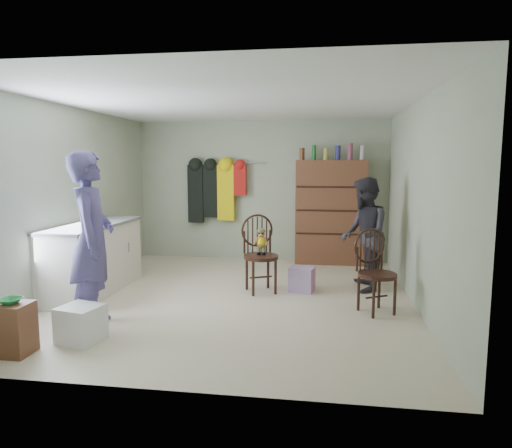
% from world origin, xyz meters
% --- Properties ---
extents(ground_plane, '(5.00, 5.00, 0.00)m').
position_xyz_m(ground_plane, '(0.00, 0.00, 0.00)').
color(ground_plane, beige).
rests_on(ground_plane, ground).
extents(room_walls, '(5.00, 5.00, 5.00)m').
position_xyz_m(room_walls, '(0.00, 0.53, 1.58)').
color(room_walls, '#AAB396').
rests_on(room_walls, ground).
extents(counter, '(0.64, 1.86, 0.94)m').
position_xyz_m(counter, '(-1.95, 0.00, 0.47)').
color(counter, silver).
rests_on(counter, ground).
extents(stool, '(0.34, 0.29, 0.48)m').
position_xyz_m(stool, '(-1.67, -2.05, 0.24)').
color(stool, brown).
rests_on(stool, ground).
extents(bowl, '(0.20, 0.20, 0.05)m').
position_xyz_m(bowl, '(-1.67, -2.05, 0.50)').
color(bowl, green).
rests_on(bowl, stool).
extents(plastic_tub, '(0.45, 0.43, 0.36)m').
position_xyz_m(plastic_tub, '(-1.21, -1.68, 0.18)').
color(plastic_tub, white).
rests_on(plastic_tub, ground).
extents(chair_front, '(0.62, 0.62, 1.05)m').
position_xyz_m(chair_front, '(0.28, 0.37, 0.59)').
color(chair_front, '#311911').
rests_on(chair_front, ground).
extents(chair_far, '(0.59, 0.59, 0.98)m').
position_xyz_m(chair_far, '(1.73, -0.31, 0.53)').
color(chair_far, '#311911').
rests_on(chair_far, ground).
extents(striped_bag, '(0.37, 0.31, 0.34)m').
position_xyz_m(striped_bag, '(0.85, 0.43, 0.17)').
color(striped_bag, pink).
rests_on(striped_bag, ground).
extents(person_left, '(0.64, 0.79, 1.87)m').
position_xyz_m(person_left, '(-1.31, -1.21, 0.93)').
color(person_left, '#514985').
rests_on(person_left, ground).
extents(person_right, '(0.62, 0.78, 1.56)m').
position_xyz_m(person_right, '(1.68, 0.62, 0.78)').
color(person_right, '#2D2B33').
rests_on(person_right, ground).
extents(dresser, '(1.20, 0.39, 2.08)m').
position_xyz_m(dresser, '(1.25, 2.30, 0.91)').
color(dresser, brown).
rests_on(dresser, ground).
extents(coat_rack, '(1.42, 0.12, 1.09)m').
position_xyz_m(coat_rack, '(-0.83, 2.38, 1.25)').
color(coat_rack, '#99999E').
rests_on(coat_rack, ground).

